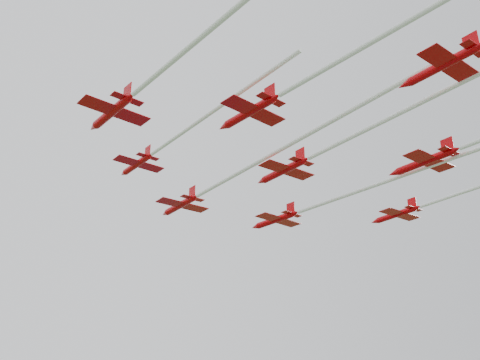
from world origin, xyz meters
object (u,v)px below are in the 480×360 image
object	(u,v)px
jet_row2_right	(340,197)
jet_row3_left	(162,70)
jet_row2_left	(167,144)
jet_row4_left	(373,41)
jet_row3_mid	(383,121)
jet_lead	(225,180)

from	to	relation	value
jet_row2_right	jet_row3_left	bearing A→B (deg)	-165.84
jet_row2_left	jet_row4_left	distance (m)	36.23
jet_row2_left	jet_row3_mid	bearing A→B (deg)	-56.95
jet_row3_mid	jet_row4_left	size ratio (longest dim) A/B	1.13
jet_row2_right	jet_row2_left	bearing A→B (deg)	162.10
jet_row2_left	jet_row3_left	size ratio (longest dim) A/B	0.89
jet_row3_left	jet_row3_mid	xyz separation A→B (m)	(28.84, 5.18, 1.84)
jet_row4_left	jet_row3_mid	bearing A→B (deg)	31.84
jet_row3_left	jet_row4_left	distance (m)	20.95
jet_row2_left	jet_row3_left	distance (m)	23.82
jet_row4_left	jet_row2_right	bearing A→B (deg)	43.53
jet_row2_left	jet_lead	bearing A→B (deg)	19.31
jet_lead	jet_row4_left	size ratio (longest dim) A/B	1.00
jet_row2_right	jet_row3_mid	size ratio (longest dim) A/B	0.84
jet_row2_right	jet_row4_left	size ratio (longest dim) A/B	0.94
jet_lead	jet_row4_left	xyz separation A→B (m)	(2.16, -43.05, -3.20)
jet_row2_left	jet_row2_right	xyz separation A→B (m)	(28.97, 2.96, -3.76)
jet_lead	jet_row2_right	distance (m)	18.96
jet_row3_left	jet_row4_left	xyz separation A→B (m)	(18.27, -10.25, 0.30)
jet_lead	jet_row2_left	size ratio (longest dim) A/B	1.48
jet_lead	jet_row3_left	world-z (taller)	jet_lead
jet_lead	jet_row4_left	bearing A→B (deg)	-106.04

